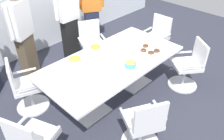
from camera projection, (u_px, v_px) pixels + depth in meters
ground_plane at (112, 95)px, 4.21m from camera, size 10.00×10.00×0.01m
conference_table at (112, 66)px, 3.85m from camera, size 2.40×1.20×0.75m
office_chair_1 at (143, 126)px, 3.08m from camera, size 0.73×0.73×0.91m
office_chair_2 at (189, 67)px, 4.21m from camera, size 0.76×0.76×0.91m
office_chair_3 at (157, 40)px, 5.09m from camera, size 0.55×0.55×0.91m
office_chair_4 at (92, 46)px, 4.86m from camera, size 0.72×0.72×0.91m
office_chair_5 at (25, 88)px, 3.72m from camera, size 0.70×0.70×0.91m
person_standing_1 at (22, 32)px, 4.23m from camera, size 0.58×0.39×1.75m
person_standing_2 at (68, 15)px, 4.73m from camera, size 0.61×0.24×1.87m
person_standing_3 at (91, 7)px, 5.33m from camera, size 0.57×0.41×1.73m
snack_bowl_chips_yellow at (75, 60)px, 3.69m from camera, size 0.23×0.23×0.10m
snack_bowl_cookies at (130, 64)px, 3.59m from camera, size 0.18×0.18×0.11m
snack_bowl_chips_orange at (96, 48)px, 3.97m from camera, size 0.19×0.19×0.12m
donut_platter at (150, 49)px, 4.02m from camera, size 0.35×0.35×0.04m
plate_stack at (105, 62)px, 3.71m from camera, size 0.22×0.22×0.03m
napkin_pile at (135, 35)px, 4.43m from camera, size 0.16×0.16×0.08m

